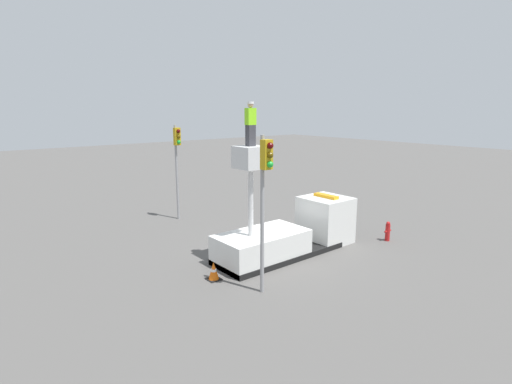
{
  "coord_description": "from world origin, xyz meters",
  "views": [
    {
      "loc": [
        -11.62,
        -12.56,
        6.54
      ],
      "look_at": [
        -2.29,
        -1.15,
        3.43
      ],
      "focal_mm": 28.0,
      "sensor_mm": 36.0,
      "label": 1
    }
  ],
  "objects_px": {
    "bucket_truck": "(290,232)",
    "worker": "(251,124)",
    "fire_hydrant": "(388,231)",
    "traffic_light_across": "(177,154)",
    "traffic_cone_rear": "(214,271)",
    "traffic_light_pole": "(265,184)"
  },
  "relations": [
    {
      "from": "bucket_truck",
      "to": "worker",
      "type": "xyz_separation_m",
      "value": [
        -2.32,
        0.0,
        4.96
      ]
    },
    {
      "from": "worker",
      "to": "fire_hydrant",
      "type": "relative_size",
      "value": 1.76
    },
    {
      "from": "traffic_light_across",
      "to": "traffic_cone_rear",
      "type": "relative_size",
      "value": 7.86
    },
    {
      "from": "bucket_truck",
      "to": "traffic_cone_rear",
      "type": "xyz_separation_m",
      "value": [
        -4.41,
        -0.31,
        -0.62
      ]
    },
    {
      "from": "bucket_truck",
      "to": "fire_hydrant",
      "type": "distance_m",
      "value": 5.3
    },
    {
      "from": "traffic_light_pole",
      "to": "traffic_cone_rear",
      "type": "xyz_separation_m",
      "value": [
        -0.78,
        2.12,
        -3.66
      ]
    },
    {
      "from": "traffic_light_pole",
      "to": "fire_hydrant",
      "type": "distance_m",
      "value": 9.25
    },
    {
      "from": "bucket_truck",
      "to": "worker",
      "type": "distance_m",
      "value": 5.48
    },
    {
      "from": "bucket_truck",
      "to": "traffic_light_across",
      "type": "height_order",
      "value": "traffic_light_across"
    },
    {
      "from": "fire_hydrant",
      "to": "traffic_light_across",
      "type": "bearing_deg",
      "value": 121.21
    },
    {
      "from": "traffic_light_pole",
      "to": "fire_hydrant",
      "type": "bearing_deg",
      "value": 3.36
    },
    {
      "from": "bucket_truck",
      "to": "traffic_cone_rear",
      "type": "distance_m",
      "value": 4.46
    },
    {
      "from": "traffic_light_across",
      "to": "fire_hydrant",
      "type": "height_order",
      "value": "traffic_light_across"
    },
    {
      "from": "worker",
      "to": "traffic_light_pole",
      "type": "bearing_deg",
      "value": -118.35
    },
    {
      "from": "bucket_truck",
      "to": "traffic_light_pole",
      "type": "height_order",
      "value": "traffic_light_pole"
    },
    {
      "from": "traffic_light_pole",
      "to": "traffic_cone_rear",
      "type": "bearing_deg",
      "value": 110.23
    },
    {
      "from": "fire_hydrant",
      "to": "traffic_cone_rear",
      "type": "xyz_separation_m",
      "value": [
        -9.32,
        1.62,
        -0.15
      ]
    },
    {
      "from": "traffic_light_pole",
      "to": "traffic_light_across",
      "type": "xyz_separation_m",
      "value": [
        2.39,
        10.65,
        -0.05
      ]
    },
    {
      "from": "bucket_truck",
      "to": "fire_hydrant",
      "type": "xyz_separation_m",
      "value": [
        4.91,
        -1.93,
        -0.47
      ]
    },
    {
      "from": "worker",
      "to": "traffic_light_across",
      "type": "xyz_separation_m",
      "value": [
        1.08,
        8.22,
        -1.97
      ]
    },
    {
      "from": "bucket_truck",
      "to": "traffic_cone_rear",
      "type": "bearing_deg",
      "value": -176.04
    },
    {
      "from": "traffic_light_across",
      "to": "fire_hydrant",
      "type": "bearing_deg",
      "value": -58.79
    }
  ]
}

